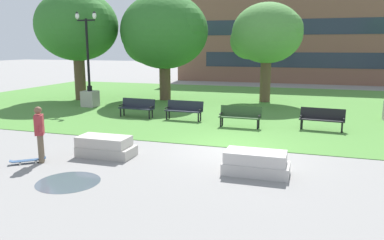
# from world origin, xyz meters

# --- Properties ---
(ground_plane) EXTENTS (140.00, 140.00, 0.00)m
(ground_plane) POSITION_xyz_m (0.00, 0.00, 0.00)
(ground_plane) COLOR gray
(grass_lawn) EXTENTS (40.00, 20.00, 0.02)m
(grass_lawn) POSITION_xyz_m (0.00, 10.00, 0.01)
(grass_lawn) COLOR #4C8438
(grass_lawn) RESTS_ON ground
(concrete_block_center) EXTENTS (1.80, 0.90, 0.64)m
(concrete_block_center) POSITION_xyz_m (-3.72, -2.12, 0.31)
(concrete_block_center) COLOR #B2ADA3
(concrete_block_center) RESTS_ON ground
(concrete_block_left) EXTENTS (1.80, 0.90, 0.64)m
(concrete_block_left) POSITION_xyz_m (1.12, -2.40, 0.31)
(concrete_block_left) COLOR #BCB7B2
(concrete_block_left) RESTS_ON ground
(person_skateboarder) EXTENTS (0.54, 0.53, 1.71)m
(person_skateboarder) POSITION_xyz_m (-5.24, -3.28, 0.97)
(person_skateboarder) COLOR brown
(person_skateboarder) RESTS_ON ground
(skateboard) EXTENTS (0.92, 0.80, 0.14)m
(skateboard) POSITION_xyz_m (-5.56, -3.51, 0.09)
(skateboard) COLOR #2D4C75
(skateboard) RESTS_ON ground
(puddle) EXTENTS (1.64, 1.64, 0.01)m
(puddle) POSITION_xyz_m (-3.42, -4.51, 0.00)
(puddle) COLOR #47515B
(puddle) RESTS_ON ground
(park_bench_near_left) EXTENTS (1.84, 0.70, 0.90)m
(park_bench_near_left) POSITION_xyz_m (2.99, 3.91, 0.54)
(park_bench_near_left) COLOR black
(park_bench_near_left) RESTS_ON grass_lawn
(park_bench_near_right) EXTENTS (1.82, 0.60, 0.90)m
(park_bench_near_right) POSITION_xyz_m (-3.20, 4.23, 0.54)
(park_bench_near_right) COLOR #1E232D
(park_bench_near_right) RESTS_ON grass_lawn
(park_bench_far_left) EXTENTS (1.83, 0.65, 0.90)m
(park_bench_far_left) POSITION_xyz_m (-5.66, 4.25, 0.54)
(park_bench_far_left) COLOR #1E232D
(park_bench_far_left) RESTS_ON grass_lawn
(park_bench_far_right) EXTENTS (1.81, 0.56, 0.90)m
(park_bench_far_right) POSITION_xyz_m (-0.37, 3.44, 0.54)
(park_bench_far_right) COLOR #284723
(park_bench_far_right) RESTS_ON grass_lawn
(lamp_post_left) EXTENTS (1.32, 0.80, 5.36)m
(lamp_post_left) POSITION_xyz_m (-9.70, 6.40, 1.10)
(lamp_post_left) COLOR #ADA89E
(lamp_post_left) RESTS_ON grass_lawn
(tree_far_left) EXTENTS (5.44, 5.18, 6.92)m
(tree_far_left) POSITION_xyz_m (-11.97, 8.78, 4.66)
(tree_far_left) COLOR brown
(tree_far_left) RESTS_ON grass_lawn
(tree_far_right) EXTENTS (4.52, 4.30, 6.06)m
(tree_far_right) POSITION_xyz_m (-0.31, 11.43, 4.18)
(tree_far_right) COLOR brown
(tree_far_right) RESTS_ON grass_lawn
(tree_near_left) EXTENTS (5.82, 5.54, 6.72)m
(tree_near_left) POSITION_xyz_m (-6.65, 10.35, 4.32)
(tree_near_left) COLOR brown
(tree_near_left) RESTS_ON grass_lawn
(building_facade_distant) EXTENTS (24.22, 1.03, 10.82)m
(building_facade_distant) POSITION_xyz_m (1.52, 24.50, 5.40)
(building_facade_distant) COLOR brown
(building_facade_distant) RESTS_ON ground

